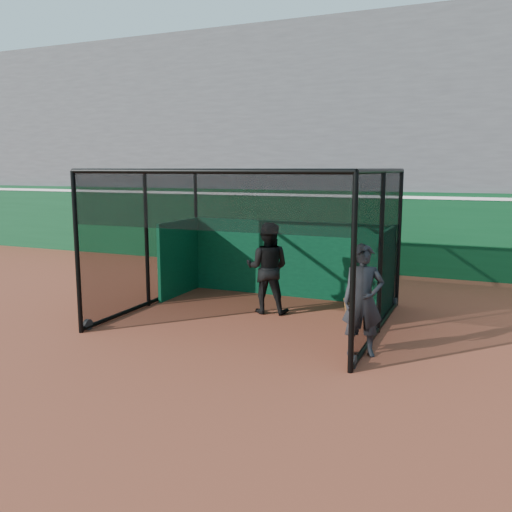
% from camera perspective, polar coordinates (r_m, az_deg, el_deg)
% --- Properties ---
extents(ground, '(120.00, 120.00, 0.00)m').
position_cam_1_polar(ground, '(10.17, -8.85, -9.19)').
color(ground, brown).
rests_on(ground, ground).
extents(outfield_wall, '(50.00, 0.50, 2.50)m').
position_cam_1_polar(outfield_wall, '(17.54, 5.88, 2.94)').
color(outfield_wall, '#0A3A1B').
rests_on(outfield_wall, ground).
extents(grandstand, '(50.00, 7.85, 8.95)m').
position_cam_1_polar(grandstand, '(21.11, 9.15, 12.59)').
color(grandstand, '#4C4C4F').
rests_on(grandstand, ground).
extents(batting_cage, '(5.45, 4.73, 3.14)m').
position_cam_1_polar(batting_cage, '(11.47, -0.29, 1.08)').
color(batting_cage, black).
rests_on(batting_cage, ground).
extents(batter, '(1.10, 0.93, 2.02)m').
position_cam_1_polar(batter, '(11.99, 1.22, -1.27)').
color(batter, black).
rests_on(batter, ground).
extents(on_deck_player, '(0.83, 0.71, 1.94)m').
position_cam_1_polar(on_deck_player, '(9.43, 11.19, -4.63)').
color(on_deck_player, black).
rests_on(on_deck_player, ground).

